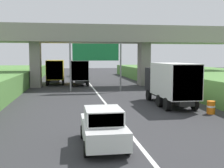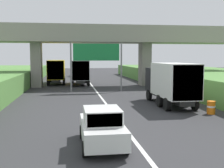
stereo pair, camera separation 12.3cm
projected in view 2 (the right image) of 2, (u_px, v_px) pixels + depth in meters
The scene contains 10 objects.
lane_centre_stripe at pixel (98, 94), 30.07m from camera, with size 0.20×103.62×0.01m, color white.
overpass_bridge at pixel (92, 41), 37.31m from camera, with size 40.00×4.80×8.01m.
overhead_highway_sign at pixel (96, 55), 31.54m from camera, with size 5.88×0.18×5.51m.
truck_yellow at pixel (57, 71), 40.74m from camera, with size 2.44×7.30×3.44m.
truck_black at pixel (170, 82), 22.73m from camera, with size 2.44×7.30×3.44m.
truck_silver at pixel (80, 71), 39.57m from camera, with size 2.44×7.30×3.44m.
car_white at pixel (102, 127), 12.36m from camera, with size 1.86×4.10×1.72m.
car_green at pixel (76, 72), 57.11m from camera, with size 1.86×4.10×1.72m.
construction_barrel_4 at pixel (211, 107), 19.38m from camera, with size 0.57×0.57×0.90m.
construction_barrel_5 at pixel (189, 99), 22.99m from camera, with size 0.57×0.57×0.90m.
Camera 2 is at (-2.96, 2.09, 3.94)m, focal length 45.10 mm.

